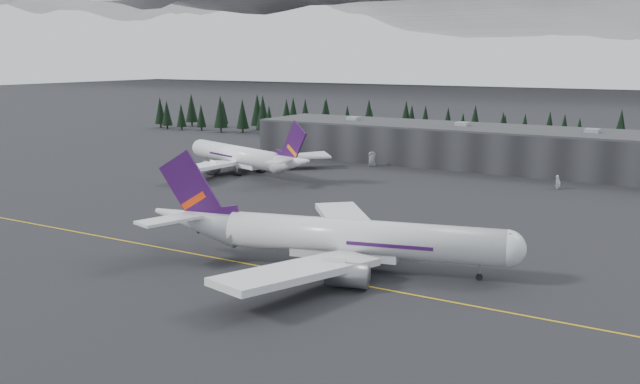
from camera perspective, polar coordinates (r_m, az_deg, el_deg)
The scene contains 8 objects.
ground at distance 123.62m, azimuth -4.85°, elevation -5.60°, with size 1400.00×1400.00×0.00m, color black.
taxiline at distance 122.08m, azimuth -5.41°, elevation -5.82°, with size 400.00×0.40×0.02m, color gold.
terminal at distance 233.18m, azimuth 13.57°, elevation 3.52°, with size 160.00×30.00×12.60m.
treeline at distance 268.30m, azimuth 16.03°, elevation 4.59°, with size 360.00×20.00×15.00m, color black.
jet_main at distance 118.81m, azimuth 0.76°, elevation -3.57°, with size 63.16×57.51×18.94m.
jet_parked at distance 214.62m, azimuth -5.92°, elevation 2.79°, with size 58.24×52.32×17.64m.
gse_vehicle_a at distance 229.19m, azimuth 4.19°, elevation 2.24°, with size 2.15×4.67×1.30m, color silver.
gse_vehicle_b at distance 199.42m, azimuth 18.49°, elevation 0.40°, with size 1.53×3.80×1.30m, color silver.
Camera 1 is at (70.31, -95.46, 35.03)m, focal length 40.00 mm.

